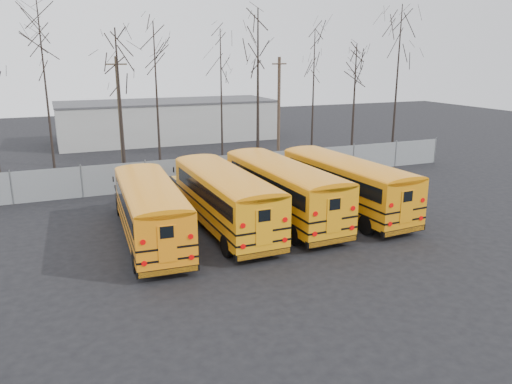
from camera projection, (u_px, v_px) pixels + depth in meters
name	position (u px, v px, depth m)	size (l,w,h in m)	color
ground	(278.00, 243.00, 23.77)	(120.00, 120.00, 0.00)	black
fence	(205.00, 171.00, 34.21)	(40.00, 0.04, 2.00)	gray
distant_building	(168.00, 121.00, 52.52)	(22.00, 8.00, 4.00)	#A5A5A0
bus_a	(150.00, 206.00, 23.60)	(3.00, 10.89, 3.02)	black
bus_b	(223.00, 194.00, 25.34)	(2.82, 11.38, 3.17)	black
bus_c	(281.00, 186.00, 26.82)	(3.12, 11.68, 3.24)	black
bus_d	(344.00, 180.00, 28.06)	(3.42, 11.52, 3.18)	black
utility_pole_left	(120.00, 113.00, 37.83)	(1.53, 0.27, 8.62)	#443726
utility_pole_right	(279.00, 107.00, 42.60)	(1.49, 0.53, 8.56)	#463527
tree_2	(47.00, 95.00, 32.36)	(0.26, 0.26, 12.39)	black
tree_3	(120.00, 109.00, 33.60)	(0.26, 0.26, 10.42)	black
tree_4	(157.00, 105.00, 33.69)	(0.26, 0.26, 10.84)	black
tree_5	(221.00, 103.00, 37.06)	(0.26, 0.26, 10.54)	black
tree_6	(258.00, 92.00, 37.86)	(0.26, 0.26, 12.03)	black
tree_7	(313.00, 98.00, 40.97)	(0.26, 0.26, 10.63)	black
tree_8	(354.00, 106.00, 39.60)	(0.26, 0.26, 9.54)	black
tree_9	(397.00, 85.00, 41.43)	(0.26, 0.26, 12.64)	black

